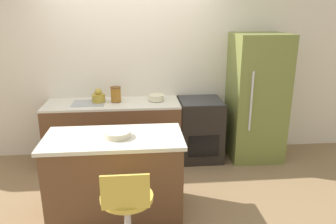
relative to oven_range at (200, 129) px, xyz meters
The scene contains 11 objects.
ground_plane 1.12m from the oven_range, 160.88° to the right, with size 14.00×14.00×0.00m, color #8E704C.
wall_back 1.34m from the oven_range, 160.20° to the left, with size 8.00×0.06×2.60m.
back_counter 1.25m from the oven_range, behind, with size 1.87×0.64×0.89m.
kitchen_island 1.73m from the oven_range, 131.90° to the right, with size 1.43×0.71×0.88m.
oven_range is the anchor object (origin of this frame).
refrigerator 0.94m from the oven_range, ahead, with size 0.74×0.71×1.82m.
stool_chair 2.27m from the oven_range, 116.54° to the right, with size 0.45×0.45×0.92m.
kettle 1.54m from the oven_range, behind, with size 0.18×0.18×0.19m.
mixing_bowl 0.80m from the oven_range, behind, with size 0.22×0.22×0.08m.
canister_jar 1.33m from the oven_range, behind, with size 0.15×0.15×0.21m.
fruit_bowl 1.78m from the oven_range, 130.59° to the right, with size 0.28×0.28×0.06m.
Camera 1 is at (0.08, -4.13, 2.13)m, focal length 35.00 mm.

